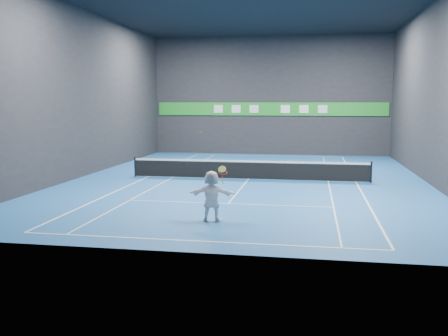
% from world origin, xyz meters
% --- Properties ---
extents(ground, '(26.00, 26.00, 0.00)m').
position_xyz_m(ground, '(0.00, 0.00, 0.00)').
color(ground, '#1C579C').
rests_on(ground, ground).
extents(ceiling, '(26.00, 26.00, 0.00)m').
position_xyz_m(ceiling, '(0.00, 0.00, 9.00)').
color(ceiling, black).
rests_on(ceiling, ground).
extents(wall_back, '(18.00, 0.10, 9.00)m').
position_xyz_m(wall_back, '(0.00, 13.00, 4.50)').
color(wall_back, '#242427').
rests_on(wall_back, ground).
extents(wall_front, '(18.00, 0.10, 9.00)m').
position_xyz_m(wall_front, '(0.00, -13.00, 4.50)').
color(wall_front, '#242427').
rests_on(wall_front, ground).
extents(wall_left, '(0.10, 26.00, 9.00)m').
position_xyz_m(wall_left, '(-9.00, 0.00, 4.50)').
color(wall_left, '#242427').
rests_on(wall_left, ground).
extents(wall_right, '(0.10, 26.00, 9.00)m').
position_xyz_m(wall_right, '(9.00, 0.00, 4.50)').
color(wall_right, '#242427').
rests_on(wall_right, ground).
extents(baseline_near, '(10.98, 0.08, 0.01)m').
position_xyz_m(baseline_near, '(0.00, -11.89, 0.00)').
color(baseline_near, white).
rests_on(baseline_near, ground).
extents(baseline_far, '(10.98, 0.08, 0.01)m').
position_xyz_m(baseline_far, '(0.00, 11.89, 0.00)').
color(baseline_far, white).
rests_on(baseline_far, ground).
extents(sideline_doubles_left, '(0.08, 23.78, 0.01)m').
position_xyz_m(sideline_doubles_left, '(-5.49, 0.00, 0.00)').
color(sideline_doubles_left, white).
rests_on(sideline_doubles_left, ground).
extents(sideline_doubles_right, '(0.08, 23.78, 0.01)m').
position_xyz_m(sideline_doubles_right, '(5.49, 0.00, 0.00)').
color(sideline_doubles_right, white).
rests_on(sideline_doubles_right, ground).
extents(sideline_singles_left, '(0.06, 23.78, 0.01)m').
position_xyz_m(sideline_singles_left, '(-4.11, 0.00, 0.00)').
color(sideline_singles_left, white).
rests_on(sideline_singles_left, ground).
extents(sideline_singles_right, '(0.06, 23.78, 0.01)m').
position_xyz_m(sideline_singles_right, '(4.11, 0.00, 0.00)').
color(sideline_singles_right, white).
rests_on(sideline_singles_right, ground).
extents(service_line_near, '(8.23, 0.06, 0.01)m').
position_xyz_m(service_line_near, '(0.00, -6.40, 0.00)').
color(service_line_near, white).
rests_on(service_line_near, ground).
extents(service_line_far, '(8.23, 0.06, 0.01)m').
position_xyz_m(service_line_far, '(0.00, 6.40, 0.00)').
color(service_line_far, white).
rests_on(service_line_far, ground).
extents(center_service_line, '(0.06, 12.80, 0.01)m').
position_xyz_m(center_service_line, '(0.00, 0.00, 0.00)').
color(center_service_line, white).
rests_on(center_service_line, ground).
extents(player, '(1.62, 0.56, 1.73)m').
position_xyz_m(player, '(-0.08, -9.33, 0.86)').
color(player, white).
rests_on(player, ground).
extents(tennis_ball, '(0.06, 0.06, 0.06)m').
position_xyz_m(tennis_ball, '(-0.48, -9.21, 3.01)').
color(tennis_ball, '#C7E225').
rests_on(tennis_ball, player).
extents(tennis_net, '(12.50, 0.10, 1.07)m').
position_xyz_m(tennis_net, '(0.00, 0.00, 0.54)').
color(tennis_net, black).
rests_on(tennis_net, ground).
extents(sponsor_banner, '(17.64, 0.11, 1.00)m').
position_xyz_m(sponsor_banner, '(0.00, 12.93, 3.50)').
color(sponsor_banner, '#209429').
rests_on(sponsor_banner, wall_back).
extents(tennis_racket, '(0.44, 0.42, 0.67)m').
position_xyz_m(tennis_racket, '(0.29, -9.29, 1.63)').
color(tennis_racket, '#AC1D12').
rests_on(tennis_racket, player).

